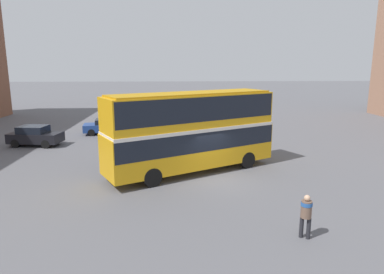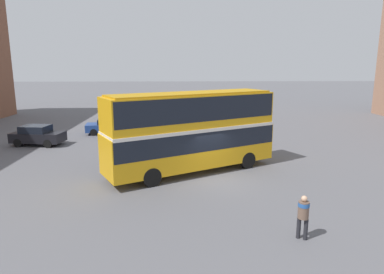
# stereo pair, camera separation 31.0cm
# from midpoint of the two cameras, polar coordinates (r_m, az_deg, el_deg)

# --- Properties ---
(ground_plane) EXTENTS (240.00, 240.00, 0.00)m
(ground_plane) POSITION_cam_midpoint_polar(r_m,az_deg,el_deg) (19.54, 4.94, -7.35)
(ground_plane) COLOR #5B5B60
(double_decker_bus) EXTENTS (10.59, 7.30, 4.86)m
(double_decker_bus) POSITION_cam_midpoint_polar(r_m,az_deg,el_deg) (20.46, 0.44, 1.64)
(double_decker_bus) COLOR gold
(double_decker_bus) RESTS_ON ground_plane
(pedestrian_foreground) EXTENTS (0.58, 0.58, 1.72)m
(pedestrian_foreground) POSITION_cam_midpoint_polar(r_m,az_deg,el_deg) (13.70, 18.69, -11.86)
(pedestrian_foreground) COLOR #232328
(pedestrian_foreground) RESTS_ON ground_plane
(parked_car_kerb_near) EXTENTS (4.21, 2.42, 1.42)m
(parked_car_kerb_near) POSITION_cam_midpoint_polar(r_m,az_deg,el_deg) (33.58, -13.56, 1.81)
(parked_car_kerb_near) COLOR navy
(parked_car_kerb_near) RESTS_ON ground_plane
(parked_car_kerb_far) EXTENTS (4.27, 2.42, 1.62)m
(parked_car_kerb_far) POSITION_cam_midpoint_polar(r_m,az_deg,el_deg) (30.53, -24.08, 0.27)
(parked_car_kerb_far) COLOR black
(parked_car_kerb_far) RESTS_ON ground_plane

